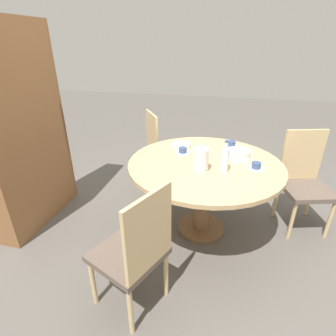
{
  "coord_description": "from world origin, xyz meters",
  "views": [
    {
      "loc": [
        -2.13,
        -0.17,
        1.7
      ],
      "look_at": [
        0.0,
        0.34,
        0.64
      ],
      "focal_mm": 28.0,
      "sensor_mm": 36.0,
      "label": 1
    }
  ],
  "objects_px": {
    "coffee_pot": "(201,159)",
    "cup_b": "(256,166)",
    "water_bottle": "(225,159)",
    "cup_c": "(232,145)",
    "chair_c": "(304,180)",
    "chair_a": "(162,149)",
    "cup_a": "(183,151)",
    "chair_b": "(135,250)",
    "bookshelf": "(24,137)",
    "cake_main": "(239,154)"
  },
  "relations": [
    {
      "from": "coffee_pot",
      "to": "bookshelf",
      "type": "bearing_deg",
      "value": 90.67
    },
    {
      "from": "cup_b",
      "to": "coffee_pot",
      "type": "bearing_deg",
      "value": 106.33
    },
    {
      "from": "coffee_pot",
      "to": "chair_c",
      "type": "bearing_deg",
      "value": -62.07
    },
    {
      "from": "cake_main",
      "to": "cup_a",
      "type": "relative_size",
      "value": 1.72
    },
    {
      "from": "cake_main",
      "to": "water_bottle",
      "type": "bearing_deg",
      "value": 159.43
    },
    {
      "from": "chair_c",
      "to": "water_bottle",
      "type": "relative_size",
      "value": 3.54
    },
    {
      "from": "chair_a",
      "to": "cup_b",
      "type": "relative_size",
      "value": 6.84
    },
    {
      "from": "water_bottle",
      "to": "cake_main",
      "type": "height_order",
      "value": "water_bottle"
    },
    {
      "from": "chair_a",
      "to": "water_bottle",
      "type": "bearing_deg",
      "value": -173.67
    },
    {
      "from": "chair_a",
      "to": "cup_b",
      "type": "height_order",
      "value": "chair_a"
    },
    {
      "from": "chair_b",
      "to": "cup_b",
      "type": "bearing_deg",
      "value": 163.57
    },
    {
      "from": "chair_c",
      "to": "cup_c",
      "type": "xyz_separation_m",
      "value": [
        0.1,
        0.72,
        0.26
      ]
    },
    {
      "from": "water_bottle",
      "to": "cup_a",
      "type": "distance_m",
      "value": 0.51
    },
    {
      "from": "bookshelf",
      "to": "coffee_pot",
      "type": "height_order",
      "value": "bookshelf"
    },
    {
      "from": "chair_c",
      "to": "bookshelf",
      "type": "relative_size",
      "value": 0.51
    },
    {
      "from": "water_bottle",
      "to": "cup_c",
      "type": "relative_size",
      "value": 1.93
    },
    {
      "from": "bookshelf",
      "to": "coffee_pot",
      "type": "relative_size",
      "value": 8.21
    },
    {
      "from": "coffee_pot",
      "to": "water_bottle",
      "type": "relative_size",
      "value": 0.85
    },
    {
      "from": "chair_c",
      "to": "coffee_pot",
      "type": "distance_m",
      "value": 1.14
    },
    {
      "from": "cake_main",
      "to": "coffee_pot",
      "type": "bearing_deg",
      "value": 137.32
    },
    {
      "from": "cup_c",
      "to": "cup_a",
      "type": "bearing_deg",
      "value": 122.62
    },
    {
      "from": "water_bottle",
      "to": "cup_b",
      "type": "height_order",
      "value": "water_bottle"
    },
    {
      "from": "chair_a",
      "to": "cup_b",
      "type": "xyz_separation_m",
      "value": [
        -0.82,
        -1.03,
        0.26
      ]
    },
    {
      "from": "chair_a",
      "to": "cup_c",
      "type": "bearing_deg",
      "value": -146.06
    },
    {
      "from": "bookshelf",
      "to": "cup_c",
      "type": "distance_m",
      "value": 2.0
    },
    {
      "from": "bookshelf",
      "to": "water_bottle",
      "type": "bearing_deg",
      "value": 91.33
    },
    {
      "from": "chair_c",
      "to": "cup_c",
      "type": "height_order",
      "value": "chair_c"
    },
    {
      "from": "chair_a",
      "to": "cup_a",
      "type": "xyz_separation_m",
      "value": [
        -0.63,
        -0.37,
        0.26
      ]
    },
    {
      "from": "water_bottle",
      "to": "cup_b",
      "type": "relative_size",
      "value": 1.93
    },
    {
      "from": "chair_a",
      "to": "cup_c",
      "type": "distance_m",
      "value": 0.93
    },
    {
      "from": "chair_c",
      "to": "chair_a",
      "type": "bearing_deg",
      "value": 147.63
    },
    {
      "from": "chair_c",
      "to": "cup_c",
      "type": "distance_m",
      "value": 0.77
    },
    {
      "from": "cup_a",
      "to": "coffee_pot",
      "type": "bearing_deg",
      "value": -147.2
    },
    {
      "from": "coffee_pot",
      "to": "cup_b",
      "type": "distance_m",
      "value": 0.48
    },
    {
      "from": "water_bottle",
      "to": "cup_a",
      "type": "bearing_deg",
      "value": 53.29
    },
    {
      "from": "water_bottle",
      "to": "cup_c",
      "type": "height_order",
      "value": "water_bottle"
    },
    {
      "from": "chair_c",
      "to": "chair_b",
      "type": "bearing_deg",
      "value": -150.79
    },
    {
      "from": "chair_a",
      "to": "water_bottle",
      "type": "xyz_separation_m",
      "value": [
        -0.93,
        -0.77,
        0.35
      ]
    },
    {
      "from": "chair_b",
      "to": "bookshelf",
      "type": "distance_m",
      "value": 1.59
    },
    {
      "from": "cup_a",
      "to": "chair_a",
      "type": "bearing_deg",
      "value": 30.46
    },
    {
      "from": "chair_a",
      "to": "cup_b",
      "type": "bearing_deg",
      "value": -161.88
    },
    {
      "from": "bookshelf",
      "to": "coffee_pot",
      "type": "bearing_deg",
      "value": 90.67
    },
    {
      "from": "bookshelf",
      "to": "coffee_pot",
      "type": "distance_m",
      "value": 1.65
    },
    {
      "from": "chair_c",
      "to": "bookshelf",
      "type": "distance_m",
      "value": 2.69
    },
    {
      "from": "chair_c",
      "to": "water_bottle",
      "type": "distance_m",
      "value": 0.97
    },
    {
      "from": "cake_main",
      "to": "cup_c",
      "type": "distance_m",
      "value": 0.28
    },
    {
      "from": "chair_a",
      "to": "bookshelf",
      "type": "bearing_deg",
      "value": 98.75
    },
    {
      "from": "chair_c",
      "to": "cup_b",
      "type": "bearing_deg",
      "value": -159.61
    },
    {
      "from": "coffee_pot",
      "to": "cup_b",
      "type": "bearing_deg",
      "value": -73.67
    },
    {
      "from": "coffee_pot",
      "to": "cup_a",
      "type": "bearing_deg",
      "value": 32.8
    }
  ]
}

